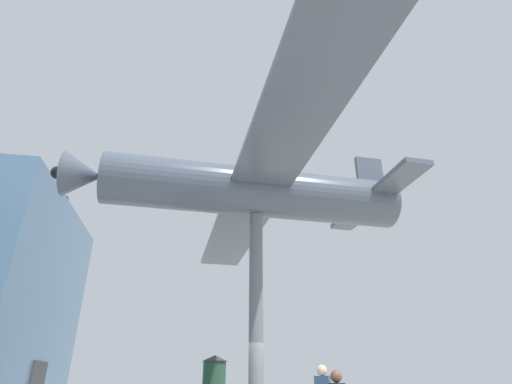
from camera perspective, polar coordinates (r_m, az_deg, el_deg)
The scene contains 2 objects.
support_pylon_central at distance 13.14m, azimuth 0.00°, elevation -16.99°, with size 0.46×0.46×6.74m.
suspended_airplane at distance 14.37m, azimuth -0.88°, elevation 0.13°, with size 19.48×12.22×2.87m.
Camera 1 is at (-12.83, 2.06, 1.40)m, focal length 28.00 mm.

